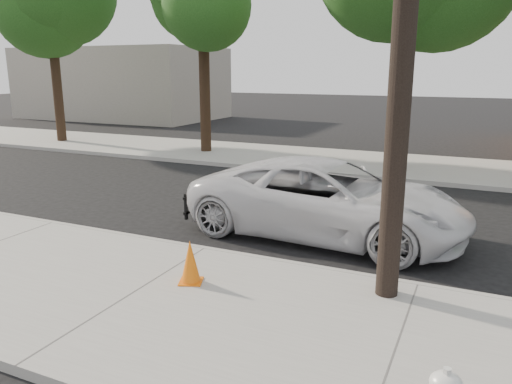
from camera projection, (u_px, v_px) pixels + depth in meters
ground at (251, 225)px, 11.63m from camera, size 120.00×120.00×0.00m
near_sidewalk at (134, 296)px, 7.82m from camera, size 90.00×4.40×0.15m
far_sidewalk at (346, 162)px, 19.10m from camera, size 90.00×5.00×0.15m
curb_near at (205, 251)px, 9.76m from camera, size 90.00×0.12×0.16m
building_far at (122, 83)px, 36.79m from camera, size 14.00×8.00×5.00m
tree_a at (50, 1)px, 22.59m from camera, size 4.65×4.50×9.00m
tree_b at (205, 1)px, 19.62m from camera, size 4.34×4.20×8.45m
police_cruiser at (328, 199)px, 10.71m from camera, size 6.08×3.06×1.65m
traffic_cone at (190, 262)px, 8.08m from camera, size 0.48×0.48×0.72m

